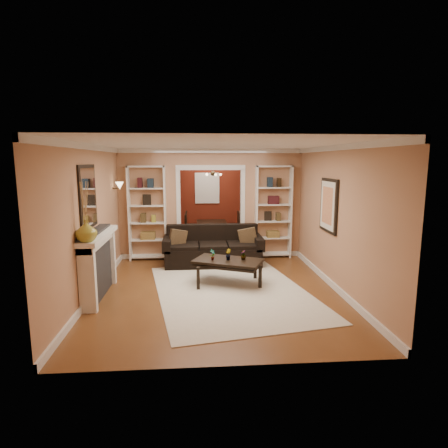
{
  "coord_description": "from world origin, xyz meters",
  "views": [
    {
      "loc": [
        -0.38,
        -8.09,
        2.41
      ],
      "look_at": [
        0.18,
        -0.8,
        1.18
      ],
      "focal_mm": 30.0,
      "sensor_mm": 36.0,
      "label": 1
    }
  ],
  "objects": [
    {
      "name": "wall_right",
      "position": [
        2.25,
        0.0,
        1.35
      ],
      "size": [
        0.0,
        8.0,
        8.0
      ],
      "primitive_type": "plane",
      "rotation": [
        1.57,
        0.0,
        -1.57
      ],
      "color": "tan",
      "rests_on": "ground"
    },
    {
      "name": "plant_right",
      "position": [
        0.55,
        -0.99,
        0.59
      ],
      "size": [
        0.11,
        0.11,
        0.19
      ],
      "primitive_type": "imported",
      "rotation": [
        0.0,
        0.0,
        4.65
      ],
      "color": "#336626",
      "rests_on": "coffee_table"
    },
    {
      "name": "partition_wall",
      "position": [
        0.0,
        1.2,
        1.35
      ],
      "size": [
        4.5,
        0.15,
        2.7
      ],
      "primitive_type": "cube",
      "color": "tan",
      "rests_on": "floor"
    },
    {
      "name": "pillow_right",
      "position": [
        0.83,
        0.43,
        0.64
      ],
      "size": [
        0.42,
        0.17,
        0.41
      ],
      "primitive_type": "cube",
      "rotation": [
        0.0,
        0.0,
        -0.14
      ],
      "color": "brown",
      "rests_on": "sofa"
    },
    {
      "name": "wall_back",
      "position": [
        0.0,
        4.0,
        1.35
      ],
      "size": [
        8.0,
        0.0,
        8.0
      ],
      "primitive_type": "plane",
      "rotation": [
        1.57,
        0.0,
        0.0
      ],
      "color": "tan",
      "rests_on": "ground"
    },
    {
      "name": "dining_chair_se",
      "position": [
        0.69,
        3.14,
        0.46
      ],
      "size": [
        0.5,
        0.5,
        0.91
      ],
      "primitive_type": "cube",
      "rotation": [
        0.0,
        0.0,
        -1.46
      ],
      "color": "black",
      "rests_on": "floor"
    },
    {
      "name": "bookshelf_left",
      "position": [
        -1.55,
        1.03,
        1.15
      ],
      "size": [
        0.9,
        0.3,
        2.3
      ],
      "primitive_type": "cube",
      "color": "white",
      "rests_on": "floor"
    },
    {
      "name": "coffee_table",
      "position": [
        0.24,
        -0.99,
        0.25
      ],
      "size": [
        1.48,
        1.17,
        0.49
      ],
      "primitive_type": "cube",
      "rotation": [
        0.0,
        0.0,
        -0.42
      ],
      "color": "black",
      "rests_on": "floor"
    },
    {
      "name": "area_rug",
      "position": [
        0.27,
        -1.43,
        0.01
      ],
      "size": [
        3.31,
        4.18,
        0.01
      ],
      "primitive_type": "cube",
      "rotation": [
        0.0,
        0.0,
        0.18
      ],
      "color": "silver",
      "rests_on": "floor"
    },
    {
      "name": "ceiling",
      "position": [
        0.0,
        0.0,
        2.7
      ],
      "size": [
        8.0,
        8.0,
        0.0
      ],
      "primitive_type": "plane",
      "rotation": [
        3.14,
        0.0,
        0.0
      ],
      "color": "white",
      "rests_on": "ground"
    },
    {
      "name": "vase",
      "position": [
        -2.09,
        -2.2,
        1.33
      ],
      "size": [
        0.37,
        0.37,
        0.34
      ],
      "primitive_type": "imported",
      "rotation": [
        0.0,
        0.0,
        0.14
      ],
      "color": "olive",
      "rests_on": "fireplace"
    },
    {
      "name": "dining_table",
      "position": [
        0.14,
        2.84,
        0.29
      ],
      "size": [
        1.64,
        0.91,
        0.58
      ],
      "primitive_type": "imported",
      "rotation": [
        0.0,
        0.0,
        1.57
      ],
      "color": "black",
      "rests_on": "floor"
    },
    {
      "name": "plant_center",
      "position": [
        0.24,
        -0.99,
        0.6
      ],
      "size": [
        0.11,
        0.13,
        0.22
      ],
      "primitive_type": "imported",
      "rotation": [
        0.0,
        0.0,
        1.69
      ],
      "color": "#336626",
      "rests_on": "coffee_table"
    },
    {
      "name": "dining_chair_nw",
      "position": [
        -0.41,
        2.54,
        0.47
      ],
      "size": [
        0.56,
        0.56,
        0.94
      ],
      "primitive_type": "cube",
      "rotation": [
        0.0,
        0.0,
        1.8
      ],
      "color": "black",
      "rests_on": "floor"
    },
    {
      "name": "plant_left",
      "position": [
        -0.06,
        -0.99,
        0.6
      ],
      "size": [
        0.13,
        0.14,
        0.21
      ],
      "primitive_type": "imported",
      "rotation": [
        0.0,
        0.0,
        0.85
      ],
      "color": "#336626",
      "rests_on": "coffee_table"
    },
    {
      "name": "bookshelf_right",
      "position": [
        1.55,
        1.03,
        1.15
      ],
      "size": [
        0.9,
        0.3,
        2.3
      ],
      "primitive_type": "cube",
      "color": "white",
      "rests_on": "floor"
    },
    {
      "name": "mirror",
      "position": [
        -2.23,
        -1.5,
        1.8
      ],
      "size": [
        0.03,
        0.95,
        1.1
      ],
      "primitive_type": "cube",
      "color": "silver",
      "rests_on": "wall_left"
    },
    {
      "name": "dining_chair_sw",
      "position": [
        -0.41,
        3.14,
        0.46
      ],
      "size": [
        0.59,
        0.59,
        0.93
      ],
      "primitive_type": "cube",
      "rotation": [
        0.0,
        0.0,
        1.23
      ],
      "color": "black",
      "rests_on": "floor"
    },
    {
      "name": "wall_sconce",
      "position": [
        -2.15,
        0.55,
        1.83
      ],
      "size": [
        0.18,
        0.18,
        0.22
      ],
      "primitive_type": "cube",
      "color": "#FFE0A5",
      "rests_on": "wall_left"
    },
    {
      "name": "red_back_panel",
      "position": [
        0.0,
        3.97,
        1.32
      ],
      "size": [
        4.44,
        0.04,
        2.64
      ],
      "primitive_type": "cube",
      "color": "maroon",
      "rests_on": "floor"
    },
    {
      "name": "dining_window",
      "position": [
        0.0,
        3.93,
        1.55
      ],
      "size": [
        0.78,
        0.03,
        0.98
      ],
      "primitive_type": "cube",
      "color": "#8CA5CC",
      "rests_on": "wall_back"
    },
    {
      "name": "framed_art",
      "position": [
        2.21,
        -1.0,
        1.55
      ],
      "size": [
        0.04,
        0.85,
        1.05
      ],
      "primitive_type": "cube",
      "color": "black",
      "rests_on": "wall_right"
    },
    {
      "name": "chandelier",
      "position": [
        0.0,
        2.7,
        2.02
      ],
      "size": [
        0.5,
        0.5,
        0.3
      ],
      "primitive_type": "cube",
      "color": "#2F2515",
      "rests_on": "ceiling"
    },
    {
      "name": "wall_front",
      "position": [
        0.0,
        -4.0,
        1.35
      ],
      "size": [
        8.0,
        0.0,
        8.0
      ],
      "primitive_type": "plane",
      "rotation": [
        -1.57,
        0.0,
        0.0
      ],
      "color": "tan",
      "rests_on": "ground"
    },
    {
      "name": "pillow_left",
      "position": [
        -0.8,
        0.43,
        0.63
      ],
      "size": [
        0.4,
        0.26,
        0.39
      ],
      "primitive_type": "cube",
      "rotation": [
        0.0,
        0.0,
        0.41
      ],
      "color": "brown",
      "rests_on": "sofa"
    },
    {
      "name": "wall_left",
      "position": [
        -2.25,
        0.0,
        1.35
      ],
      "size": [
        0.0,
        8.0,
        8.0
      ],
      "primitive_type": "plane",
      "rotation": [
        1.57,
        0.0,
        1.57
      ],
      "color": "tan",
      "rests_on": "ground"
    },
    {
      "name": "fireplace",
      "position": [
        -2.09,
        -1.5,
        0.58
      ],
      "size": [
        0.32,
        1.7,
        1.16
      ],
      "primitive_type": "cube",
      "color": "white",
      "rests_on": "floor"
    },
    {
      "name": "dining_chair_ne",
      "position": [
        0.69,
        2.54,
        0.47
      ],
      "size": [
        0.54,
        0.54,
        0.94
      ],
      "primitive_type": "cube",
      "rotation": [
        0.0,
        0.0,
        -1.4
      ],
      "color": "black",
      "rests_on": "floor"
    },
    {
      "name": "floor",
      "position": [
        0.0,
        0.0,
        0.0
      ],
      "size": [
        8.0,
        8.0,
        0.0
      ],
      "primitive_type": "plane",
      "color": "brown",
      "rests_on": "ground"
    },
    {
      "name": "sofa",
      "position": [
        0.02,
        0.45,
        0.45
      ],
      "size": [
        2.3,
        0.99,
        0.9
      ],
      "primitive_type": "cube",
      "color": "black",
      "rests_on": "floor"
    }
  ]
}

